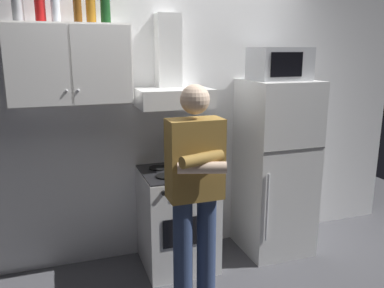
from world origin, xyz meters
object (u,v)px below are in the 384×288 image
at_px(range_hood, 172,82).
at_px(cooking_pot, 196,165).
at_px(upper_cabinet, 70,65).
at_px(stove_oven, 177,218).
at_px(microwave, 279,64).
at_px(person_standing, 195,191).
at_px(bottle_soda_red, 39,2).
at_px(bottle_beer_brown, 77,5).
at_px(bottle_canister_steel, 18,6).
at_px(bottle_liquor_amber, 90,3).
at_px(refrigerator, 275,167).
at_px(bottle_wine_green, 105,1).

bearing_deg(range_hood, cooking_pot, -62.12).
height_order(upper_cabinet, stove_oven, upper_cabinet).
distance_m(microwave, person_standing, 1.45).
bearing_deg(bottle_soda_red, range_hood, -0.19).
xyz_separation_m(bottle_soda_red, bottle_beer_brown, (0.26, -0.03, -0.02)).
xyz_separation_m(upper_cabinet, bottle_canister_steel, (-0.33, 0.03, 0.41)).
bearing_deg(cooking_pot, bottle_liquor_amber, 161.90).
bearing_deg(person_standing, range_hood, 86.09).
height_order(upper_cabinet, refrigerator, upper_cabinet).
bearing_deg(person_standing, bottle_soda_red, 141.57).
bearing_deg(bottle_canister_steel, bottle_beer_brown, -7.47).
relative_size(range_hood, bottle_beer_brown, 2.84).
bearing_deg(upper_cabinet, refrigerator, -4.07).
distance_m(cooking_pot, bottle_wine_green, 1.46).
distance_m(person_standing, bottle_beer_brown, 1.60).
height_order(bottle_beer_brown, bottle_liquor_amber, bottle_liquor_amber).
bearing_deg(stove_oven, upper_cabinet, 171.10).
distance_m(range_hood, bottle_wine_green, 0.80).
relative_size(cooking_pot, bottle_wine_green, 0.79).
bearing_deg(refrigerator, upper_cabinet, 175.93).
distance_m(stove_oven, refrigerator, 1.02).
relative_size(upper_cabinet, cooking_pot, 3.28).
distance_m(refrigerator, cooking_pot, 0.84).
height_order(upper_cabinet, range_hood, range_hood).
bearing_deg(refrigerator, bottle_canister_steel, 175.78).
height_order(bottle_soda_red, bottle_beer_brown, bottle_soda_red).
distance_m(refrigerator, bottle_wine_green, 2.04).
height_order(microwave, person_standing, microwave).
height_order(person_standing, bottle_beer_brown, bottle_beer_brown).
height_order(microwave, bottle_liquor_amber, bottle_liquor_amber).
height_order(stove_oven, bottle_liquor_amber, bottle_liquor_amber).
height_order(refrigerator, microwave, microwave).
distance_m(stove_oven, person_standing, 0.77).
bearing_deg(cooking_pot, stove_oven, 137.51).
bearing_deg(upper_cabinet, stove_oven, -8.90).
bearing_deg(bottle_canister_steel, stove_oven, -7.78).
relative_size(upper_cabinet, microwave, 1.88).
xyz_separation_m(stove_oven, refrigerator, (0.95, 0.00, 0.37)).
bearing_deg(person_standing, bottle_canister_steel, 144.79).
bearing_deg(cooking_pot, bottle_canister_steel, 167.74).
height_order(range_hood, bottle_liquor_amber, bottle_liquor_amber).
bearing_deg(stove_oven, bottle_beer_brown, 172.05).
bearing_deg(refrigerator, range_hood, 172.45).
bearing_deg(bottle_canister_steel, upper_cabinet, -5.00).
bearing_deg(microwave, bottle_wine_green, 175.92).
bearing_deg(bottle_canister_steel, person_standing, -35.21).
bearing_deg(microwave, person_standing, -148.00).
relative_size(range_hood, refrigerator, 0.47).
xyz_separation_m(refrigerator, microwave, (-0.00, 0.02, 0.94)).
relative_size(bottle_beer_brown, bottle_liquor_amber, 0.85).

